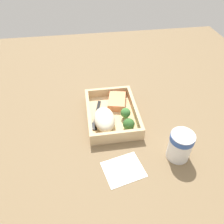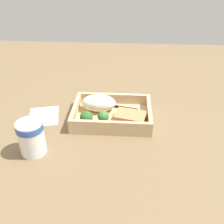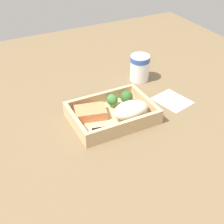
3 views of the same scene
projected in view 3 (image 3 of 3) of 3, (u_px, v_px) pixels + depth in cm
name	position (u px, v px, depth cm)	size (l,w,h in cm)	color
ground_plane	(112.00, 122.00, 98.62)	(160.00, 160.00, 2.00)	brown
takeout_tray	(112.00, 117.00, 97.69)	(25.43, 18.36, 1.20)	tan
tray_rim	(112.00, 111.00, 96.31)	(25.43, 18.36, 3.59)	tan
salmon_fillet	(90.00, 113.00, 96.35)	(9.47, 6.49, 2.86)	#E58454
mashed_potatoes	(131.00, 110.00, 95.02)	(11.52, 7.30, 5.53)	beige
broccoli_floret_1	(127.00, 97.00, 102.43)	(4.14, 4.14, 4.24)	#8AAD68
broccoli_floret_2	(112.00, 100.00, 100.12)	(3.65, 3.65, 4.49)	#7EAD5C
fork	(122.00, 126.00, 92.94)	(15.73, 5.45, 0.44)	black
paper_cup	(140.00, 67.00, 115.52)	(7.29, 7.29, 9.83)	white
receipt_slip	(172.00, 100.00, 106.55)	(9.60, 11.61, 0.24)	white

